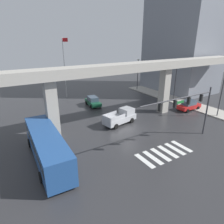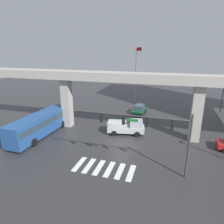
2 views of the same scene
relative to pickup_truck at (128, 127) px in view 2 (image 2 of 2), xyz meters
The scene contains 9 objects.
ground_plane 2.97m from the pickup_truck, 99.36° to the right, with size 120.00×120.00×0.00m, color #2D2D30.
crosswalk_stripes 9.14m from the pickup_truck, 92.87° to the right, with size 6.05×2.80×0.01m.
elevated_overpass 6.36m from the pickup_truck, 137.76° to the left, with size 49.86×2.59×8.50m.
pickup_truck is the anchor object (origin of this frame).
city_bus 12.15m from the pickup_truck, 161.14° to the right, with size 3.05×10.88×2.99m.
sedan_dark_green 9.41m from the pickup_truck, 89.67° to the left, with size 2.29×4.46×1.72m.
traffic_signal_mast 9.77m from the pickup_truck, 66.51° to the right, with size 10.89×0.32×6.20m.
street_lamp_far_north 21.11m from the pickup_truck, 45.45° to the left, with size 0.44×0.70×7.24m.
flagpole 18.31m from the pickup_truck, 97.16° to the left, with size 1.16×0.12×11.94m.
Camera 2 is at (5.74, -22.75, 11.50)m, focal length 31.93 mm.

